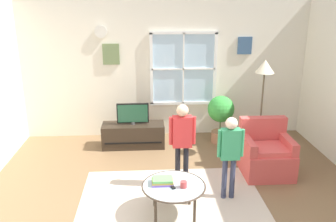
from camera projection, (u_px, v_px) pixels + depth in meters
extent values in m
cube|color=brown|center=(179.00, 217.00, 4.63)|extent=(6.23, 6.52, 0.02)
cube|color=silver|center=(165.00, 68.00, 7.07)|extent=(5.63, 0.12, 2.76)
cube|color=silver|center=(183.00, 69.00, 7.03)|extent=(1.27, 0.02, 1.42)
cube|color=white|center=(184.00, 33.00, 6.79)|extent=(1.33, 0.04, 0.06)
cube|color=white|center=(183.00, 103.00, 7.23)|extent=(1.33, 0.04, 0.06)
cube|color=white|center=(151.00, 69.00, 6.97)|extent=(0.06, 0.04, 1.42)
cube|color=white|center=(215.00, 69.00, 7.05)|extent=(0.06, 0.04, 1.42)
cube|color=white|center=(183.00, 69.00, 7.01)|extent=(0.03, 0.04, 1.42)
cube|color=white|center=(183.00, 69.00, 7.01)|extent=(1.27, 0.04, 0.03)
cube|color=#667A4C|center=(111.00, 54.00, 6.84)|extent=(0.32, 0.03, 0.40)
cube|color=#38567A|center=(245.00, 46.00, 6.96)|extent=(0.28, 0.03, 0.34)
cylinder|color=silver|center=(101.00, 32.00, 6.69)|extent=(0.24, 0.04, 0.24)
cube|color=#C6B29E|center=(172.00, 205.00, 4.87)|extent=(2.58, 2.10, 0.01)
cube|color=#2D2319|center=(133.00, 135.00, 6.74)|extent=(1.17, 0.44, 0.45)
cube|color=black|center=(133.00, 143.00, 6.55)|extent=(1.05, 0.02, 0.02)
cylinder|color=#4C4C4C|center=(133.00, 123.00, 6.66)|extent=(0.08, 0.08, 0.05)
cube|color=black|center=(133.00, 113.00, 6.60)|extent=(0.60, 0.05, 0.38)
cube|color=#1E4C33|center=(133.00, 114.00, 6.58)|extent=(0.56, 0.01, 0.34)
cube|color=#D14C47|center=(266.00, 162.00, 5.68)|extent=(0.76, 0.72, 0.42)
cube|color=#D14C47|center=(262.00, 130.00, 5.83)|extent=(0.76, 0.16, 0.45)
cube|color=#D14C47|center=(248.00, 145.00, 5.56)|extent=(0.12, 0.65, 0.20)
cube|color=#D14C47|center=(288.00, 144.00, 5.60)|extent=(0.12, 0.65, 0.20)
cube|color=#E1524D|center=(269.00, 149.00, 5.55)|extent=(0.61, 0.50, 0.08)
cylinder|color=#99B2B7|center=(174.00, 186.00, 4.51)|extent=(0.80, 0.80, 0.02)
torus|color=#3F3328|center=(174.00, 186.00, 4.51)|extent=(0.83, 0.83, 0.02)
cylinder|color=#33281E|center=(154.00, 192.00, 4.80)|extent=(0.04, 0.04, 0.43)
cylinder|color=#33281E|center=(190.00, 191.00, 4.83)|extent=(0.04, 0.04, 0.43)
cylinder|color=#33281E|center=(156.00, 212.00, 4.34)|extent=(0.04, 0.04, 0.43)
cylinder|color=#33281E|center=(195.00, 211.00, 4.37)|extent=(0.04, 0.04, 0.43)
cube|color=#704CB0|center=(162.00, 183.00, 4.55)|extent=(0.27, 0.19, 0.03)
cube|color=olive|center=(162.00, 181.00, 4.54)|extent=(0.27, 0.18, 0.02)
cube|color=#61A858|center=(162.00, 179.00, 4.53)|extent=(0.26, 0.18, 0.03)
cylinder|color=#BF3F3F|center=(184.00, 184.00, 4.45)|extent=(0.09, 0.09, 0.08)
cube|color=black|center=(172.00, 186.00, 4.47)|extent=(0.08, 0.15, 0.02)
cylinder|color=#333851|center=(224.00, 178.00, 4.97)|extent=(0.07, 0.07, 0.61)
cylinder|color=#333851|center=(232.00, 178.00, 4.97)|extent=(0.07, 0.07, 0.61)
cube|color=#338C59|center=(230.00, 144.00, 4.81)|extent=(0.26, 0.14, 0.43)
sphere|color=beige|center=(232.00, 123.00, 4.72)|extent=(0.17, 0.17, 0.17)
cylinder|color=#338C59|center=(219.00, 143.00, 4.77)|extent=(0.06, 0.06, 0.39)
cylinder|color=#338C59|center=(242.00, 143.00, 4.79)|extent=(0.06, 0.06, 0.39)
cylinder|color=black|center=(178.00, 166.00, 5.27)|extent=(0.08, 0.08, 0.65)
cylinder|color=black|center=(186.00, 166.00, 5.28)|extent=(0.08, 0.08, 0.65)
cube|color=red|center=(182.00, 132.00, 5.10)|extent=(0.28, 0.15, 0.46)
sphere|color=#D8AD8C|center=(182.00, 111.00, 5.01)|extent=(0.18, 0.18, 0.18)
cylinder|color=red|center=(171.00, 131.00, 5.07)|extent=(0.06, 0.06, 0.42)
cylinder|color=red|center=(194.00, 130.00, 5.09)|extent=(0.06, 0.06, 0.42)
cylinder|color=#9E6B4C|center=(220.00, 137.00, 6.97)|extent=(0.33, 0.33, 0.22)
cylinder|color=#4C7238|center=(220.00, 126.00, 6.91)|extent=(0.02, 0.02, 0.21)
sphere|color=green|center=(221.00, 109.00, 6.80)|extent=(0.51, 0.51, 0.51)
cylinder|color=black|center=(257.00, 155.00, 6.40)|extent=(0.26, 0.26, 0.03)
cylinder|color=brown|center=(261.00, 115.00, 6.16)|extent=(0.03, 0.03, 1.53)
cone|color=beige|center=(265.00, 66.00, 5.90)|extent=(0.32, 0.32, 0.22)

